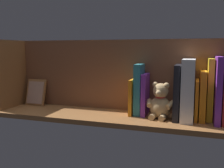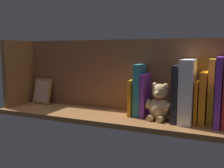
# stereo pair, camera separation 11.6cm
# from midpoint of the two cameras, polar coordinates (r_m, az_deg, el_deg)

# --- Properties ---
(ground_plane) EXTENTS (1.14, 0.27, 0.02)m
(ground_plane) POSITION_cam_midpoint_polar(r_m,az_deg,el_deg) (1.19, -2.81, -7.33)
(ground_plane) COLOR brown
(shelf_back_panel) EXTENTS (1.14, 0.02, 0.35)m
(shelf_back_panel) POSITION_cam_midpoint_polar(r_m,az_deg,el_deg) (1.26, -1.06, 1.99)
(shelf_back_panel) COLOR brown
(shelf_back_panel) RESTS_ON ground_plane
(shelf_side_divider) EXTENTS (0.02, 0.21, 0.35)m
(shelf_side_divider) POSITION_cam_midpoint_polar(r_m,az_deg,el_deg) (1.45, -23.61, 2.08)
(shelf_side_divider) COLOR brown
(shelf_side_divider) RESTS_ON ground_plane
(book_2) EXTENTS (0.02, 0.16, 0.27)m
(book_2) POSITION_cam_midpoint_polar(r_m,az_deg,el_deg) (1.11, 19.73, -1.22)
(book_2) COLOR purple
(book_2) RESTS_ON ground_plane
(book_3) EXTENTS (0.02, 0.11, 0.26)m
(book_3) POSITION_cam_midpoint_polar(r_m,az_deg,el_deg) (1.13, 18.30, -1.19)
(book_3) COLOR yellow
(book_3) RESTS_ON ground_plane
(book_4) EXTENTS (0.02, 0.13, 0.21)m
(book_4) POSITION_cam_midpoint_polar(r_m,az_deg,el_deg) (1.13, 16.79, -2.52)
(book_4) COLOR orange
(book_4) RESTS_ON ground_plane
(book_5) EXTENTS (0.01, 0.13, 0.17)m
(book_5) POSITION_cam_midpoint_polar(r_m,az_deg,el_deg) (1.13, 15.56, -3.43)
(book_5) COLOR orange
(book_5) RESTS_ON ground_plane
(dictionary_thick_white) EXTENTS (0.05, 0.17, 0.26)m
(dictionary_thick_white) POSITION_cam_midpoint_polar(r_m,az_deg,el_deg) (1.11, 13.69, -1.29)
(dictionary_thick_white) COLOR white
(dictionary_thick_white) RESTS_ON ground_plane
(book_6) EXTENTS (0.03, 0.16, 0.23)m
(book_6) POSITION_cam_midpoint_polar(r_m,az_deg,el_deg) (1.12, 11.51, -1.76)
(book_6) COLOR black
(book_6) RESTS_ON ground_plane
(teddy_bear) EXTENTS (0.13, 0.11, 0.16)m
(teddy_bear) POSITION_cam_midpoint_polar(r_m,az_deg,el_deg) (1.12, 7.78, -4.14)
(teddy_bear) COLOR tan
(teddy_bear) RESTS_ON ground_plane
(book_7) EXTENTS (0.02, 0.11, 0.19)m
(book_7) POSITION_cam_midpoint_polar(r_m,az_deg,el_deg) (1.17, 4.59, -2.36)
(book_7) COLOR purple
(book_7) RESTS_ON ground_plane
(book_8) EXTENTS (0.03, 0.10, 0.23)m
(book_8) POSITION_cam_midpoint_polar(r_m,az_deg,el_deg) (1.18, 3.23, -1.22)
(book_8) COLOR teal
(book_8) RESTS_ON ground_plane
(book_9) EXTENTS (0.02, 0.12, 0.16)m
(book_9) POSITION_cam_midpoint_polar(r_m,az_deg,el_deg) (1.18, 1.84, -2.85)
(book_9) COLOR orange
(book_9) RESTS_ON ground_plane
(picture_frame_leaning) EXTENTS (0.11, 0.05, 0.14)m
(picture_frame_leaning) POSITION_cam_midpoint_polar(r_m,az_deg,el_deg) (1.46, -18.79, -1.79)
(picture_frame_leaning) COLOR #9E6B3D
(picture_frame_leaning) RESTS_ON ground_plane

